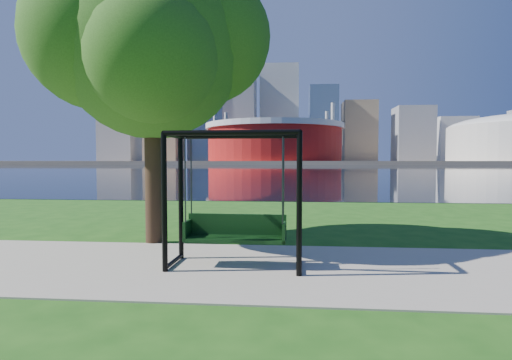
# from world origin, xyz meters

# --- Properties ---
(ground) EXTENTS (900.00, 900.00, 0.00)m
(ground) POSITION_xyz_m (0.00, 0.00, 0.00)
(ground) COLOR #1E5114
(ground) RESTS_ON ground
(path) EXTENTS (120.00, 4.00, 0.03)m
(path) POSITION_xyz_m (0.00, -0.50, 0.01)
(path) COLOR #9E937F
(path) RESTS_ON ground
(river) EXTENTS (900.00, 180.00, 0.02)m
(river) POSITION_xyz_m (0.00, 102.00, 0.01)
(river) COLOR black
(river) RESTS_ON ground
(far_bank) EXTENTS (900.00, 228.00, 2.00)m
(far_bank) POSITION_xyz_m (0.00, 306.00, 1.00)
(far_bank) COLOR #937F60
(far_bank) RESTS_ON ground
(stadium) EXTENTS (83.00, 83.00, 32.00)m
(stadium) POSITION_xyz_m (-10.00, 235.00, 14.23)
(stadium) COLOR maroon
(stadium) RESTS_ON far_bank
(skyline) EXTENTS (392.00, 66.00, 96.50)m
(skyline) POSITION_xyz_m (-4.27, 319.39, 35.89)
(skyline) COLOR gray
(skyline) RESTS_ON far_bank
(swing) EXTENTS (2.58, 1.16, 2.61)m
(swing) POSITION_xyz_m (-0.60, -0.43, 1.26)
(swing) COLOR black
(swing) RESTS_ON ground
(park_tree) EXTENTS (5.77, 5.21, 7.17)m
(park_tree) POSITION_xyz_m (-3.01, 1.70, 4.98)
(park_tree) COLOR black
(park_tree) RESTS_ON ground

